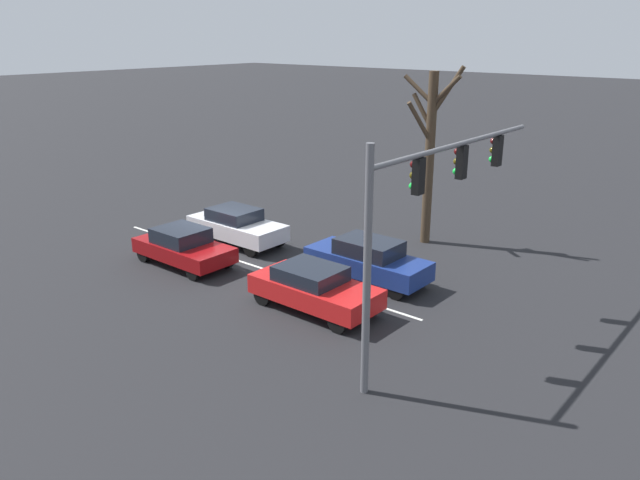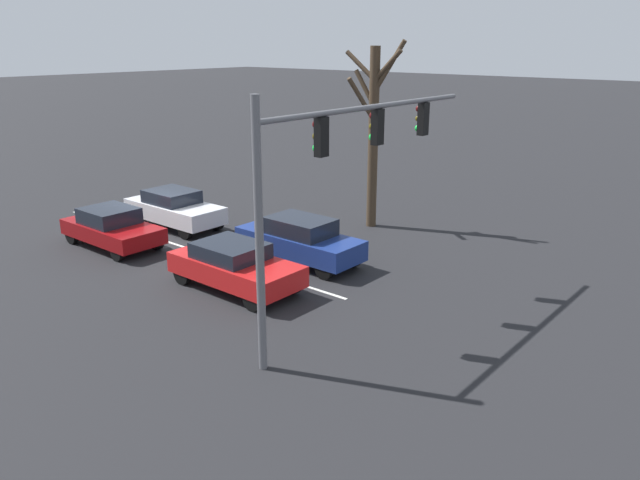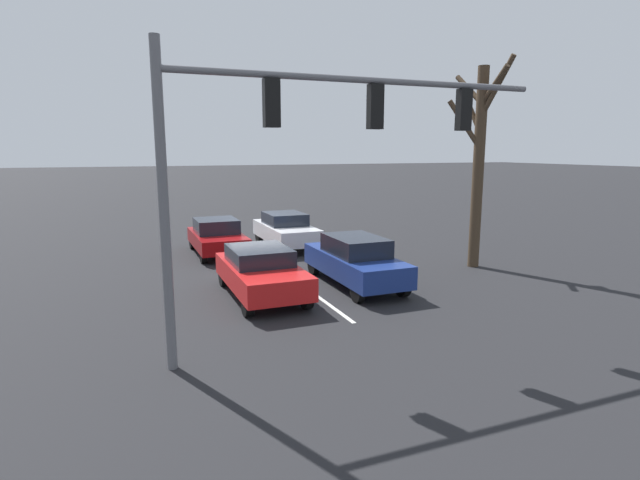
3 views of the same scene
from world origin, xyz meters
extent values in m
plane|color=black|center=(0.00, 0.00, 0.00)|extent=(240.00, 240.00, 0.00)
cube|color=silver|center=(0.00, 1.86, 0.01)|extent=(0.12, 15.73, 0.01)
cube|color=navy|center=(-1.62, 6.37, 0.69)|extent=(1.76, 4.71, 0.69)
cube|color=black|center=(-1.62, 6.43, 1.32)|extent=(1.55, 2.26, 0.57)
cube|color=red|center=(-2.23, 4.06, 0.86)|extent=(0.24, 0.06, 0.12)
cube|color=red|center=(-1.01, 4.06, 0.86)|extent=(0.24, 0.06, 0.12)
cylinder|color=black|center=(-2.37, 8.14, 0.34)|extent=(0.22, 0.68, 0.68)
cylinder|color=black|center=(-0.87, 8.14, 0.34)|extent=(0.22, 0.68, 0.68)
cylinder|color=black|center=(-2.37, 4.61, 0.34)|extent=(0.22, 0.68, 0.68)
cylinder|color=black|center=(-0.87, 4.61, 0.34)|extent=(0.22, 0.68, 0.68)
cube|color=red|center=(1.55, 6.54, 0.67)|extent=(1.93, 4.40, 0.65)
cube|color=black|center=(1.55, 6.34, 1.23)|extent=(1.70, 2.09, 0.48)
cube|color=red|center=(0.88, 4.38, 0.83)|extent=(0.24, 0.06, 0.12)
cube|color=red|center=(2.23, 4.38, 0.83)|extent=(0.24, 0.06, 0.12)
cylinder|color=black|center=(0.72, 8.15, 0.34)|extent=(0.22, 0.68, 0.68)
cylinder|color=black|center=(2.39, 8.15, 0.34)|extent=(0.22, 0.68, 0.68)
cylinder|color=black|center=(0.72, 4.94, 0.34)|extent=(0.22, 0.68, 0.68)
cylinder|color=black|center=(2.39, 4.94, 0.34)|extent=(0.22, 0.68, 0.68)
cube|color=silver|center=(-1.49, -0.47, 0.70)|extent=(1.86, 4.54, 0.68)
cube|color=black|center=(-1.49, -0.61, 1.30)|extent=(1.64, 2.04, 0.52)
cube|color=red|center=(-2.14, -2.70, 0.87)|extent=(0.24, 0.06, 0.12)
cube|color=red|center=(-0.84, -2.70, 0.87)|extent=(0.24, 0.06, 0.12)
cylinder|color=black|center=(-2.29, 1.19, 0.36)|extent=(0.22, 0.71, 0.71)
cylinder|color=black|center=(-0.69, 1.19, 0.36)|extent=(0.22, 0.71, 0.71)
cylinder|color=black|center=(-2.29, -2.13, 0.36)|extent=(0.22, 0.71, 0.71)
cylinder|color=black|center=(-0.69, -2.13, 0.36)|extent=(0.22, 0.71, 0.71)
cube|color=maroon|center=(1.64, -0.15, 0.62)|extent=(1.91, 4.22, 0.58)
cube|color=black|center=(1.64, -0.29, 1.20)|extent=(1.68, 1.90, 0.57)
cube|color=red|center=(0.97, -2.23, 0.76)|extent=(0.24, 0.06, 0.12)
cube|color=red|center=(2.31, -2.23, 0.76)|extent=(0.24, 0.06, 0.12)
cylinder|color=black|center=(0.82, 1.38, 0.33)|extent=(0.22, 0.65, 0.65)
cylinder|color=black|center=(2.47, 1.38, 0.33)|extent=(0.22, 0.65, 0.65)
cylinder|color=black|center=(0.82, -1.69, 0.33)|extent=(0.22, 0.65, 0.65)
cylinder|color=black|center=(2.47, -1.69, 0.33)|extent=(0.22, 0.65, 0.65)
cylinder|color=slate|center=(4.56, 10.73, 3.20)|extent=(0.20, 0.20, 6.40)
cylinder|color=slate|center=(0.25, 10.73, 5.81)|extent=(8.61, 0.14, 0.14)
cube|color=black|center=(-2.28, 10.73, 5.27)|extent=(0.32, 0.22, 0.95)
sphere|color=#4C0C0C|center=(-2.28, 10.57, 5.55)|extent=(0.20, 0.20, 0.20)
sphere|color=#4C420C|center=(-2.28, 10.57, 5.27)|extent=(0.20, 0.20, 0.20)
sphere|color=#19D83F|center=(-2.28, 10.57, 4.98)|extent=(0.20, 0.20, 0.20)
cube|color=black|center=(0.05, 10.73, 5.27)|extent=(0.32, 0.22, 0.95)
sphere|color=#4C0C0C|center=(0.05, 10.57, 5.55)|extent=(0.20, 0.20, 0.20)
sphere|color=#4C420C|center=(0.05, 10.57, 5.27)|extent=(0.20, 0.20, 0.20)
sphere|color=#19D83F|center=(0.05, 10.57, 4.98)|extent=(0.20, 0.20, 0.20)
cube|color=black|center=(2.39, 10.73, 5.27)|extent=(0.32, 0.22, 0.95)
sphere|color=#4C0C0C|center=(2.39, 10.57, 5.55)|extent=(0.20, 0.20, 0.20)
sphere|color=#4C420C|center=(2.39, 10.57, 5.27)|extent=(0.20, 0.20, 0.20)
sphere|color=#19D83F|center=(2.39, 10.57, 4.98)|extent=(0.20, 0.20, 0.20)
cylinder|color=#423323|center=(-6.92, 5.69, 3.64)|extent=(0.41, 0.41, 7.28)
cylinder|color=#423323|center=(-6.40, 5.45, 5.25)|extent=(1.26, 0.71, 1.76)
cylinder|color=#423323|center=(-6.87, 5.27, 5.64)|extent=(0.31, 1.01, 1.47)
cylinder|color=#423323|center=(-6.93, 6.28, 6.55)|extent=(0.19, 1.30, 1.28)
cylinder|color=#423323|center=(-7.05, 6.28, 6.50)|extent=(0.47, 1.36, 2.05)
cylinder|color=#423323|center=(-6.84, 5.07, 6.51)|extent=(0.36, 1.40, 1.20)
camera|label=1|loc=(16.00, 18.78, 8.77)|focal=35.00mm
camera|label=2|loc=(13.85, 20.28, 7.47)|focal=35.00mm
camera|label=3|loc=(5.32, 20.62, 4.36)|focal=28.00mm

